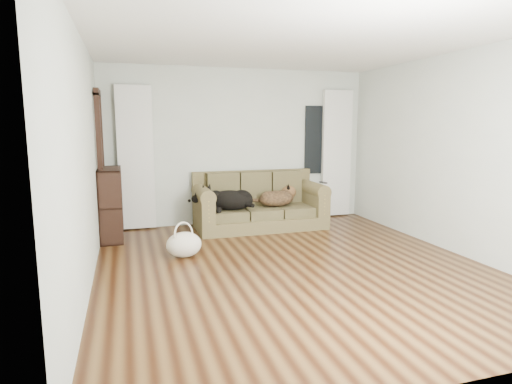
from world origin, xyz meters
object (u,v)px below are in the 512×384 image
object	(u,v)px
dog_shepherd	(278,197)
tote_bag	(184,245)
dog_black_lab	(227,201)
bookshelf	(111,205)
sofa	(260,200)

from	to	relation	value
dog_shepherd	tote_bag	xyz separation A→B (m)	(-1.70, -1.22, -0.33)
dog_black_lab	bookshelf	size ratio (longest dim) A/B	0.70
dog_black_lab	tote_bag	xyz separation A→B (m)	(-0.84, -1.16, -0.32)
tote_bag	bookshelf	distance (m)	1.54
dog_black_lab	dog_shepherd	size ratio (longest dim) A/B	1.15
sofa	bookshelf	distance (m)	2.30
sofa	dog_shepherd	bearing A→B (deg)	-3.04
sofa	dog_black_lab	distance (m)	0.57
bookshelf	dog_shepherd	bearing A→B (deg)	-1.93
dog_black_lab	bookshelf	distance (m)	1.74
dog_shepherd	sofa	bearing A→B (deg)	-13.50
sofa	dog_black_lab	size ratio (longest dim) A/B	2.82
sofa	dog_shepherd	world-z (taller)	sofa
tote_bag	bookshelf	bearing A→B (deg)	126.78
dog_black_lab	bookshelf	bearing A→B (deg)	-153.49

